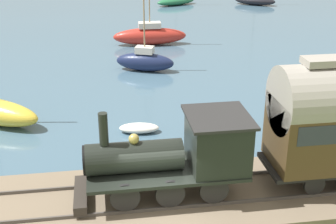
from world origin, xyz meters
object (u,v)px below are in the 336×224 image
sailboat_navy (145,61)px  sailboat_green (176,1)px  rowboat_mid_harbor (139,128)px  sailboat_black (255,0)px  rowboat_far_out (223,131)px  sailboat_red (150,35)px  steam_locomotive (183,151)px

sailboat_navy → sailboat_green: (23.63, -6.09, -0.21)m
sailboat_navy → rowboat_mid_harbor: sailboat_navy is taller
sailboat_black → rowboat_far_out: (-32.67, 12.42, -0.35)m
sailboat_navy → sailboat_red: (6.65, -1.10, 0.07)m
sailboat_black → sailboat_green: sailboat_green is taller
rowboat_mid_harbor → sailboat_red: bearing=-1.1°
sailboat_green → rowboat_mid_harbor: sailboat_green is taller
steam_locomotive → sailboat_red: (22.54, -1.42, -1.48)m
sailboat_navy → sailboat_green: bearing=7.1°
rowboat_far_out → sailboat_black: bearing=-11.3°
steam_locomotive → sailboat_black: size_ratio=0.68×
sailboat_green → rowboat_far_out: bearing=151.5°
sailboat_red → sailboat_green: size_ratio=1.09×
rowboat_mid_harbor → sailboat_black: bearing=-19.9°
sailboat_navy → rowboat_far_out: (-10.30, -2.66, -0.52)m
sailboat_navy → sailboat_black: size_ratio=0.78×
sailboat_red → rowboat_far_out: bearing=-172.7°
sailboat_red → sailboat_green: sailboat_red is taller
rowboat_far_out → rowboat_mid_harbor: rowboat_mid_harbor is taller
sailboat_green → rowboat_far_out: size_ratio=3.78×
sailboat_navy → sailboat_red: bearing=12.1°
steam_locomotive → rowboat_mid_harbor: 6.77m
sailboat_navy → rowboat_mid_harbor: size_ratio=3.45×
sailboat_black → rowboat_mid_harbor: size_ratio=4.41×
sailboat_navy → rowboat_far_out: sailboat_navy is taller
rowboat_mid_harbor → sailboat_green: bearing=-5.2°
rowboat_mid_harbor → rowboat_far_out: bearing=-94.1°
sailboat_red → sailboat_black: (15.72, -13.97, -0.24)m
sailboat_green → rowboat_far_out: 34.11m
steam_locomotive → rowboat_mid_harbor: bearing=8.6°
sailboat_black → rowboat_mid_harbor: (-31.88, 16.37, -0.30)m
sailboat_navy → sailboat_green: sailboat_green is taller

